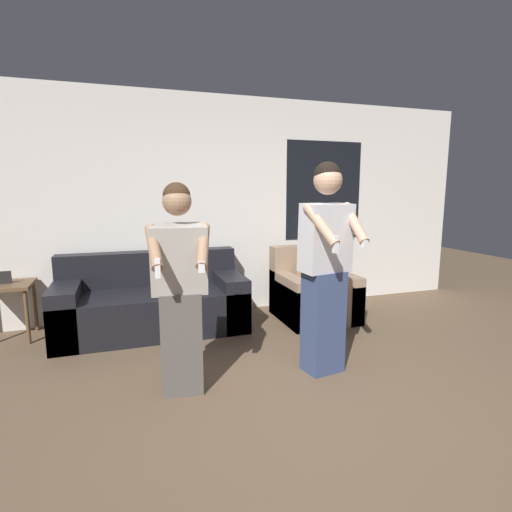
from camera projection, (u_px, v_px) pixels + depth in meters
name	position (u px, v px, depth m)	size (l,w,h in m)	color
ground_plane	(341.00, 424.00, 2.69)	(14.00, 14.00, 0.00)	brown
wall_back	(233.00, 206.00, 5.08)	(6.73, 0.07, 2.70)	silver
couch	(152.00, 304.00, 4.46)	(2.01, 0.90, 0.85)	black
armchair	(313.00, 293.00, 4.88)	(0.86, 0.87, 0.86)	#937A60
side_table	(6.00, 292.00, 4.13)	(0.51, 0.49, 0.75)	brown
person_left	(180.00, 290.00, 3.00)	(0.48, 0.51, 1.62)	#56514C
person_right	(325.00, 267.00, 3.34)	(0.47, 0.51, 1.79)	#384770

